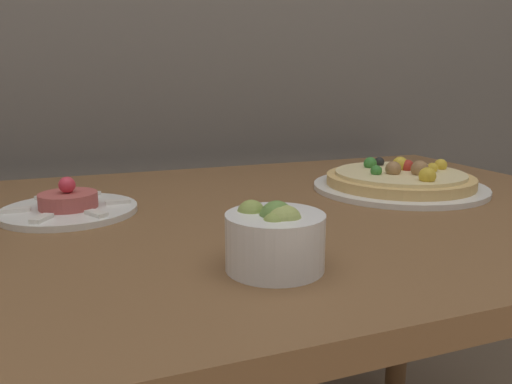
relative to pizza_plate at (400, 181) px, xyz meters
name	(u,v)px	position (x,y,z in m)	size (l,w,h in m)	color
dining_table	(215,266)	(-0.39, -0.05, -0.11)	(1.44, 0.84, 0.74)	brown
pizza_plate	(400,181)	(0.00, 0.00, 0.00)	(0.33, 0.33, 0.06)	white
tartare_plate	(69,207)	(-0.61, 0.04, -0.01)	(0.21, 0.21, 0.06)	white
small_bowl	(275,237)	(-0.39, -0.30, 0.02)	(0.11, 0.11, 0.08)	white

